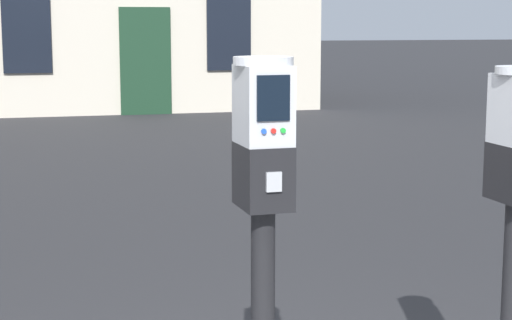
# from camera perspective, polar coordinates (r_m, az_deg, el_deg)

# --- Properties ---
(parking_meter_twin_adjacent) EXTENTS (0.22, 0.26, 1.55)m
(parking_meter_twin_adjacent) POSITION_cam_1_polar(r_m,az_deg,el_deg) (3.17, 0.47, -1.95)
(parking_meter_twin_adjacent) COLOR black
(parking_meter_twin_adjacent) RESTS_ON sidewalk_slab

